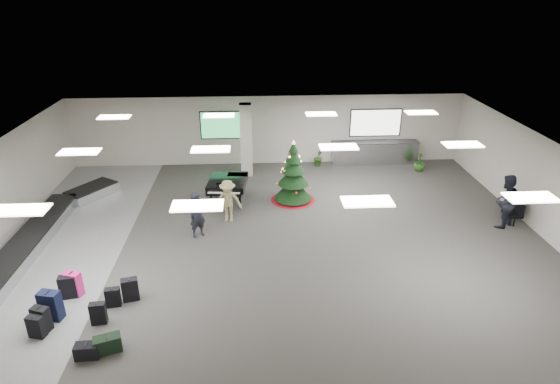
{
  "coord_description": "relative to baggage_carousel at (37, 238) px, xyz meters",
  "views": [
    {
      "loc": [
        -0.63,
        -13.86,
        7.91
      ],
      "look_at": [
        0.21,
        1.0,
        1.17
      ],
      "focal_mm": 30.0,
      "sensor_mm": 36.0,
      "label": 1
    }
  ],
  "objects": [
    {
      "name": "ground",
      "position": [
        7.84,
        0.08,
        -0.21
      ],
      "size": [
        18.0,
        18.0,
        0.0
      ],
      "primitive_type": "plane",
      "color": "#393834",
      "rests_on": "ground"
    },
    {
      "name": "room_envelope",
      "position": [
        7.46,
        0.75,
        2.12
      ],
      "size": [
        18.02,
        14.02,
        3.21
      ],
      "color": "#BAB4AA",
      "rests_on": "ground"
    },
    {
      "name": "baggage_carousel",
      "position": [
        0.0,
        0.0,
        0.0
      ],
      "size": [
        2.28,
        9.71,
        0.43
      ],
      "color": "silver",
      "rests_on": "ground"
    },
    {
      "name": "service_counter",
      "position": [
        12.84,
        6.73,
        0.33
      ],
      "size": [
        4.05,
        0.65,
        1.08
      ],
      "color": "silver",
      "rests_on": "ground"
    },
    {
      "name": "suitcase_0",
      "position": [
        1.87,
        -4.28,
        0.12
      ],
      "size": [
        0.48,
        0.36,
        0.68
      ],
      "rotation": [
        0.0,
        0.0,
        -0.34
      ],
      "color": "black",
      "rests_on": "ground"
    },
    {
      "name": "suitcase_1",
      "position": [
        3.18,
        -4.1,
        0.08
      ],
      "size": [
        0.4,
        0.24,
        0.61
      ],
      "rotation": [
        0.0,
        0.0,
        0.09
      ],
      "color": "black",
      "rests_on": "ground"
    },
    {
      "name": "pink_suitcase",
      "position": [
        2.16,
        -2.89,
        0.14
      ],
      "size": [
        0.51,
        0.38,
        0.73
      ],
      "rotation": [
        0.0,
        0.0,
        -0.3
      ],
      "color": "#D51B76",
      "rests_on": "ground"
    },
    {
      "name": "suitcase_3",
      "position": [
        3.76,
        -3.18,
        0.11
      ],
      "size": [
        0.48,
        0.35,
        0.68
      ],
      "rotation": [
        0.0,
        0.0,
        0.26
      ],
      "color": "black",
      "rests_on": "ground"
    },
    {
      "name": "navy_suitcase",
      "position": [
        1.95,
        -3.86,
        0.19
      ],
      "size": [
        0.58,
        0.41,
        0.83
      ],
      "rotation": [
        0.0,
        0.0,
        -0.22
      ],
      "color": "black",
      "rests_on": "ground"
    },
    {
      "name": "suitcase_5",
      "position": [
        1.83,
        -4.52,
        0.08
      ],
      "size": [
        0.43,
        0.31,
        0.61
      ],
      "rotation": [
        0.0,
        0.0,
        -0.25
      ],
      "color": "black",
      "rests_on": "ground"
    },
    {
      "name": "green_duffel",
      "position": [
        3.68,
        -5.12,
        -0.01
      ],
      "size": [
        0.68,
        0.49,
        0.43
      ],
      "rotation": [
        0.0,
        0.0,
        0.33
      ],
      "color": "black",
      "rests_on": "ground"
    },
    {
      "name": "suitcase_7",
      "position": [
        3.36,
        -3.43,
        0.06
      ],
      "size": [
        0.4,
        0.24,
        0.57
      ],
      "rotation": [
        0.0,
        0.0,
        0.13
      ],
      "color": "black",
      "rests_on": "ground"
    },
    {
      "name": "suitcase_8",
      "position": [
        2.06,
        -2.97,
        0.12
      ],
      "size": [
        0.48,
        0.32,
        0.69
      ],
      "rotation": [
        0.0,
        0.0,
        0.15
      ],
      "color": "black",
      "rests_on": "ground"
    },
    {
      "name": "black_duffel",
      "position": [
        3.26,
        -5.28,
        -0.04
      ],
      "size": [
        0.55,
        0.32,
        0.37
      ],
      "rotation": [
        0.0,
        0.0,
        0.05
      ],
      "color": "black",
      "rests_on": "ground"
    },
    {
      "name": "christmas_tree",
      "position": [
        8.67,
        2.9,
        0.64
      ],
      "size": [
        1.75,
        1.75,
        2.5
      ],
      "color": "#6B090A",
      "rests_on": "ground"
    },
    {
      "name": "grand_piano",
      "position": [
        6.11,
        2.93,
        0.53
      ],
      "size": [
        1.58,
        1.95,
        1.04
      ],
      "rotation": [
        0.0,
        0.0,
        -0.11
      ],
      "color": "black",
      "rests_on": "ground"
    },
    {
      "name": "bench",
      "position": [
        16.43,
        0.83,
        0.27
      ],
      "size": [
        0.6,
        1.39,
        0.85
      ],
      "rotation": [
        0.0,
        0.0,
        -0.11
      ],
      "color": "black",
      "rests_on": "ground"
    },
    {
      "name": "traveler_a",
      "position": [
        5.24,
        0.22,
        0.58
      ],
      "size": [
        0.69,
        0.64,
        1.59
      ],
      "primitive_type": "imported",
      "rotation": [
        0.0,
        0.0,
        0.59
      ],
      "color": "black",
      "rests_on": "ground"
    },
    {
      "name": "traveler_b",
      "position": [
        6.21,
        1.29,
        0.57
      ],
      "size": [
        1.07,
        0.7,
        1.56
      ],
      "primitive_type": "imported",
      "rotation": [
        0.0,
        0.0,
        -0.12
      ],
      "color": "#9C9260",
      "rests_on": "ground"
    },
    {
      "name": "traveler_bench",
      "position": [
        15.79,
        0.32,
        0.75
      ],
      "size": [
        1.18,
        1.13,
        1.93
      ],
      "primitive_type": "imported",
      "rotation": [
        0.0,
        0.0,
        3.72
      ],
      "color": "black",
      "rests_on": "ground"
    },
    {
      "name": "potted_plant_left",
      "position": [
        10.16,
        6.58,
        0.21
      ],
      "size": [
        0.56,
        0.6,
        0.85
      ],
      "primitive_type": "imported",
      "rotation": [
        0.0,
        0.0,
        1.05
      ],
      "color": "#1C4416",
      "rests_on": "ground"
    },
    {
      "name": "potted_plant_right",
      "position": [
        14.67,
        5.67,
        0.23
      ],
      "size": [
        0.54,
        0.54,
        0.89
      ],
      "primitive_type": "imported",
      "rotation": [
        0.0,
        0.0,
        1.67
      ],
      "color": "#1C4416",
      "rests_on": "ground"
    }
  ]
}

